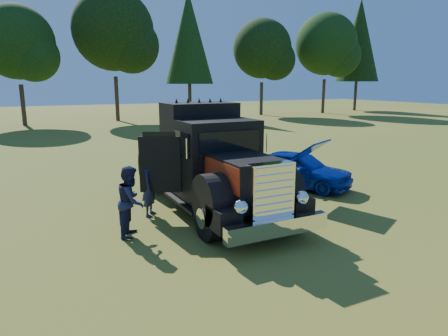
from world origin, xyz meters
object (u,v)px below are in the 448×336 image
spectator_far (131,201)px  spectator_near (150,186)px  diamond_t_truck (212,166)px  hotrod_coupe (298,169)px

spectator_far → spectator_near: bearing=-6.2°
diamond_t_truck → hotrod_coupe: diamond_t_truck is taller
hotrod_coupe → spectator_far: (-6.30, -1.94, 0.20)m
hotrod_coupe → spectator_far: bearing=-162.9°
spectator_far → diamond_t_truck: bearing=-41.8°
spectator_near → hotrod_coupe: bearing=-50.1°
spectator_near → spectator_far: (-0.80, -1.20, 0.01)m
diamond_t_truck → spectator_far: bearing=-159.2°
hotrod_coupe → spectator_near: 5.55m
hotrod_coupe → diamond_t_truck: bearing=-165.5°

